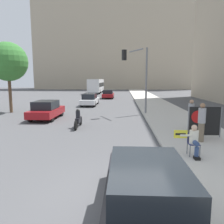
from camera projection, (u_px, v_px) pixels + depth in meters
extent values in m
plane|color=#4F4F51|center=(123.00, 199.00, 5.64)|extent=(160.00, 160.00, 0.00)
cube|color=beige|center=(165.00, 112.00, 20.26)|extent=(4.29, 90.00, 0.14)
cube|color=tan|center=(117.00, 36.00, 71.21)|extent=(52.00, 12.00, 34.32)
cylinder|color=#474C56|center=(190.00, 151.00, 8.29)|extent=(0.03, 0.03, 0.45)
cylinder|color=#474C56|center=(200.00, 151.00, 8.27)|extent=(0.03, 0.03, 0.45)
cylinder|color=#474C56|center=(187.00, 148.00, 8.66)|extent=(0.03, 0.03, 0.45)
cylinder|color=#474C56|center=(197.00, 148.00, 8.64)|extent=(0.03, 0.03, 0.45)
cube|color=navy|center=(194.00, 144.00, 8.43)|extent=(0.40, 0.40, 0.02)
cube|color=navy|center=(192.00, 138.00, 8.59)|extent=(0.40, 0.02, 0.38)
cylinder|color=#334775|center=(195.00, 143.00, 8.26)|extent=(0.18, 0.42, 0.18)
cylinder|color=#334775|center=(197.00, 153.00, 8.10)|extent=(0.16, 0.16, 0.45)
cube|color=black|center=(197.00, 158.00, 8.07)|extent=(0.20, 0.28, 0.10)
cylinder|color=silver|center=(194.00, 137.00, 8.42)|extent=(0.34, 0.34, 0.52)
sphere|color=beige|center=(194.00, 128.00, 8.37)|extent=(0.22, 0.22, 0.22)
cylinder|color=silver|center=(186.00, 135.00, 8.34)|extent=(0.45, 0.09, 0.09)
cube|color=yellow|center=(181.00, 134.00, 8.35)|extent=(0.51, 0.02, 0.31)
cube|color=black|center=(181.00, 134.00, 8.34)|extent=(0.39, 0.01, 0.08)
cylinder|color=#756651|center=(201.00, 132.00, 10.33)|extent=(0.28, 0.28, 0.90)
cylinder|color=#9E9EA3|center=(202.00, 116.00, 10.21)|extent=(0.34, 0.34, 0.71)
sphere|color=#936B4C|center=(203.00, 105.00, 10.14)|extent=(0.24, 0.24, 0.24)
cylinder|color=black|center=(191.00, 123.00, 12.77)|extent=(0.28, 0.28, 0.87)
cylinder|color=#9E9EA3|center=(191.00, 109.00, 12.66)|extent=(0.34, 0.34, 0.69)
sphere|color=tan|center=(192.00, 102.00, 12.59)|extent=(0.23, 0.23, 0.23)
cylinder|color=slate|center=(189.00, 122.00, 11.14)|extent=(0.06, 0.06, 1.57)
cylinder|color=slate|center=(221.00, 122.00, 11.06)|extent=(0.06, 0.06, 1.57)
cube|color=black|center=(205.00, 121.00, 11.09)|extent=(1.61, 0.02, 1.47)
cylinder|color=red|center=(198.00, 117.00, 11.06)|extent=(0.65, 0.01, 0.65)
cylinder|color=slate|center=(146.00, 81.00, 18.93)|extent=(0.16, 0.16, 5.63)
cylinder|color=slate|center=(136.00, 50.00, 18.13)|extent=(1.06, 1.99, 0.11)
cube|color=black|center=(124.00, 55.00, 17.77)|extent=(0.40, 0.40, 0.84)
sphere|color=green|center=(124.00, 59.00, 17.81)|extent=(0.18, 0.18, 0.18)
cube|color=black|center=(147.00, 200.00, 4.65)|extent=(1.79, 4.57, 0.50)
cube|color=black|center=(148.00, 179.00, 4.39)|extent=(1.54, 2.37, 0.61)
cylinder|color=black|center=(113.00, 178.00, 6.12)|extent=(0.22, 0.64, 0.64)
cylinder|color=black|center=(169.00, 180.00, 6.04)|extent=(0.22, 0.64, 0.64)
cube|color=maroon|center=(47.00, 112.00, 17.19)|extent=(1.81, 4.12, 0.53)
cube|color=black|center=(46.00, 105.00, 16.94)|extent=(1.56, 2.14, 0.63)
cylinder|color=black|center=(43.00, 112.00, 18.52)|extent=(0.22, 0.64, 0.64)
cylinder|color=black|center=(61.00, 112.00, 18.44)|extent=(0.22, 0.64, 0.64)
cylinder|color=black|center=(30.00, 117.00, 15.99)|extent=(0.22, 0.64, 0.64)
cylinder|color=black|center=(52.00, 118.00, 15.92)|extent=(0.22, 0.64, 0.64)
cube|color=silver|center=(90.00, 101.00, 26.21)|extent=(1.72, 4.79, 0.52)
cube|color=black|center=(90.00, 96.00, 25.94)|extent=(1.48, 2.49, 0.62)
cylinder|color=black|center=(86.00, 101.00, 27.75)|extent=(0.22, 0.64, 0.64)
cylinder|color=black|center=(98.00, 101.00, 27.68)|extent=(0.22, 0.64, 0.64)
cylinder|color=black|center=(81.00, 104.00, 24.81)|extent=(0.22, 0.64, 0.64)
cylinder|color=black|center=(95.00, 104.00, 24.74)|extent=(0.22, 0.64, 0.64)
cube|color=maroon|center=(108.00, 95.00, 35.90)|extent=(1.78, 4.21, 0.51)
cube|color=black|center=(108.00, 92.00, 35.65)|extent=(1.53, 2.19, 0.62)
cylinder|color=black|center=(104.00, 96.00, 37.26)|extent=(0.22, 0.64, 0.64)
cylinder|color=black|center=(113.00, 96.00, 37.18)|extent=(0.22, 0.64, 0.64)
cylinder|color=black|center=(103.00, 97.00, 34.68)|extent=(0.22, 0.64, 0.64)
cylinder|color=black|center=(113.00, 97.00, 34.60)|extent=(0.22, 0.64, 0.64)
cube|color=silver|center=(96.00, 85.00, 49.42)|extent=(2.48, 11.18, 2.70)
cube|color=black|center=(96.00, 85.00, 49.40)|extent=(2.50, 10.62, 0.88)
cylinder|color=black|center=(94.00, 90.00, 53.09)|extent=(0.30, 1.04, 1.04)
cylinder|color=black|center=(102.00, 90.00, 52.98)|extent=(0.30, 1.04, 1.04)
cylinder|color=black|center=(89.00, 92.00, 46.24)|extent=(0.30, 1.04, 1.04)
cylinder|color=black|center=(99.00, 92.00, 46.13)|extent=(0.30, 1.04, 1.04)
cube|color=black|center=(78.00, 120.00, 14.04)|extent=(0.24, 0.91, 0.32)
cylinder|color=black|center=(78.00, 115.00, 13.94)|extent=(0.28, 0.28, 0.53)
sphere|color=black|center=(78.00, 111.00, 13.90)|extent=(0.24, 0.24, 0.24)
cylinder|color=black|center=(81.00, 121.00, 14.81)|extent=(0.10, 0.60, 0.60)
cylinder|color=black|center=(76.00, 125.00, 13.31)|extent=(0.10, 0.60, 0.60)
cylinder|color=brown|center=(10.00, 94.00, 20.29)|extent=(0.28, 0.28, 3.45)
sphere|color=#387A33|center=(8.00, 62.00, 19.85)|extent=(3.52, 3.52, 3.52)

